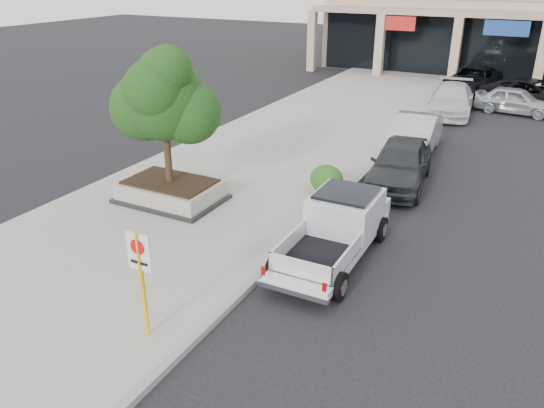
{
  "coord_description": "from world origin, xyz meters",
  "views": [
    {
      "loc": [
        3.89,
        -9.24,
        6.95
      ],
      "look_at": [
        -1.78,
        1.5,
        1.51
      ],
      "focal_mm": 35.0,
      "sensor_mm": 36.0,
      "label": 1
    }
  ],
  "objects_px": {
    "no_parking_sign": "(141,271)",
    "curb_car_d": "(472,80)",
    "planter_tree": "(170,98)",
    "pickup_truck": "(333,232)",
    "lot_car_d": "(535,95)",
    "lot_car_a": "(516,101)",
    "planter": "(171,191)",
    "curb_car_b": "(414,135)",
    "curb_car_c": "(451,100)",
    "curb_car_a": "(400,163)"
  },
  "relations": [
    {
      "from": "no_parking_sign",
      "to": "curb_car_d",
      "type": "distance_m",
      "value": 27.55
    },
    {
      "from": "planter_tree",
      "to": "pickup_truck",
      "type": "height_order",
      "value": "planter_tree"
    },
    {
      "from": "lot_car_d",
      "to": "lot_car_a",
      "type": "bearing_deg",
      "value": 172.26
    },
    {
      "from": "pickup_truck",
      "to": "planter",
      "type": "bearing_deg",
      "value": 171.3
    },
    {
      "from": "no_parking_sign",
      "to": "lot_car_a",
      "type": "xyz_separation_m",
      "value": [
        4.77,
        23.26,
        -0.95
      ]
    },
    {
      "from": "no_parking_sign",
      "to": "curb_car_b",
      "type": "height_order",
      "value": "no_parking_sign"
    },
    {
      "from": "pickup_truck",
      "to": "curb_car_c",
      "type": "distance_m",
      "value": 16.82
    },
    {
      "from": "planter_tree",
      "to": "curb_car_d",
      "type": "height_order",
      "value": "planter_tree"
    },
    {
      "from": "curb_car_d",
      "to": "lot_car_d",
      "type": "xyz_separation_m",
      "value": [
        3.6,
        -2.73,
        0.0
      ]
    },
    {
      "from": "curb_car_a",
      "to": "planter_tree",
      "type": "bearing_deg",
      "value": -145.96
    },
    {
      "from": "curb_car_a",
      "to": "curb_car_d",
      "type": "height_order",
      "value": "curb_car_a"
    },
    {
      "from": "planter_tree",
      "to": "no_parking_sign",
      "type": "distance_m",
      "value": 7.07
    },
    {
      "from": "pickup_truck",
      "to": "curb_car_d",
      "type": "distance_m",
      "value": 22.65
    },
    {
      "from": "planter",
      "to": "curb_car_a",
      "type": "distance_m",
      "value": 7.83
    },
    {
      "from": "lot_car_d",
      "to": "curb_car_d",
      "type": "bearing_deg",
      "value": 73.64
    },
    {
      "from": "lot_car_d",
      "to": "no_parking_sign",
      "type": "bearing_deg",
      "value": -171.91
    },
    {
      "from": "no_parking_sign",
      "to": "pickup_truck",
      "type": "distance_m",
      "value": 5.3
    },
    {
      "from": "curb_car_a",
      "to": "lot_car_a",
      "type": "distance_m",
      "value": 12.79
    },
    {
      "from": "curb_car_b",
      "to": "lot_car_d",
      "type": "xyz_separation_m",
      "value": [
        3.82,
        10.43,
        -0.0
      ]
    },
    {
      "from": "curb_car_c",
      "to": "lot_car_a",
      "type": "height_order",
      "value": "curb_car_c"
    },
    {
      "from": "pickup_truck",
      "to": "lot_car_d",
      "type": "distance_m",
      "value": 20.23
    },
    {
      "from": "pickup_truck",
      "to": "lot_car_d",
      "type": "relative_size",
      "value": 0.91
    },
    {
      "from": "curb_car_a",
      "to": "pickup_truck",
      "type": "bearing_deg",
      "value": -97.42
    },
    {
      "from": "no_parking_sign",
      "to": "curb_car_c",
      "type": "distance_m",
      "value": 21.72
    },
    {
      "from": "curb_car_a",
      "to": "lot_car_d",
      "type": "distance_m",
      "value": 14.41
    },
    {
      "from": "no_parking_sign",
      "to": "curb_car_d",
      "type": "relative_size",
      "value": 0.42
    },
    {
      "from": "planter_tree",
      "to": "curb_car_b",
      "type": "relative_size",
      "value": 0.85
    },
    {
      "from": "planter_tree",
      "to": "lot_car_a",
      "type": "relative_size",
      "value": 1.0
    },
    {
      "from": "curb_car_b",
      "to": "curb_car_c",
      "type": "bearing_deg",
      "value": 86.26
    },
    {
      "from": "pickup_truck",
      "to": "lot_car_d",
      "type": "height_order",
      "value": "pickup_truck"
    },
    {
      "from": "no_parking_sign",
      "to": "curb_car_d",
      "type": "bearing_deg",
      "value": 85.89
    },
    {
      "from": "no_parking_sign",
      "to": "curb_car_b",
      "type": "relative_size",
      "value": 0.49
    },
    {
      "from": "curb_car_a",
      "to": "curb_car_c",
      "type": "distance_m",
      "value": 10.9
    },
    {
      "from": "no_parking_sign",
      "to": "curb_car_a",
      "type": "distance_m",
      "value": 10.99
    },
    {
      "from": "curb_car_b",
      "to": "lot_car_a",
      "type": "relative_size",
      "value": 1.17
    },
    {
      "from": "curb_car_d",
      "to": "lot_car_d",
      "type": "bearing_deg",
      "value": -31.58
    },
    {
      "from": "pickup_truck",
      "to": "curb_car_c",
      "type": "bearing_deg",
      "value": 90.25
    },
    {
      "from": "pickup_truck",
      "to": "curb_car_d",
      "type": "height_order",
      "value": "pickup_truck"
    },
    {
      "from": "curb_car_a",
      "to": "lot_car_a",
      "type": "bearing_deg",
      "value": 71.93
    },
    {
      "from": "no_parking_sign",
      "to": "pickup_truck",
      "type": "relative_size",
      "value": 0.46
    },
    {
      "from": "lot_car_a",
      "to": "planter",
      "type": "bearing_deg",
      "value": 160.62
    },
    {
      "from": "curb_car_b",
      "to": "curb_car_d",
      "type": "height_order",
      "value": "curb_car_b"
    },
    {
      "from": "lot_car_a",
      "to": "lot_car_d",
      "type": "relative_size",
      "value": 0.72
    },
    {
      "from": "planter",
      "to": "curb_car_b",
      "type": "distance_m",
      "value": 10.27
    },
    {
      "from": "no_parking_sign",
      "to": "curb_car_c",
      "type": "relative_size",
      "value": 0.45
    },
    {
      "from": "planter_tree",
      "to": "pickup_truck",
      "type": "bearing_deg",
      "value": -9.88
    },
    {
      "from": "planter",
      "to": "lot_car_a",
      "type": "height_order",
      "value": "lot_car_a"
    },
    {
      "from": "curb_car_b",
      "to": "planter_tree",
      "type": "bearing_deg",
      "value": -125.47
    },
    {
      "from": "lot_car_a",
      "to": "lot_car_d",
      "type": "bearing_deg",
      "value": -22.04
    },
    {
      "from": "curb_car_a",
      "to": "lot_car_a",
      "type": "relative_size",
      "value": 1.15
    }
  ]
}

